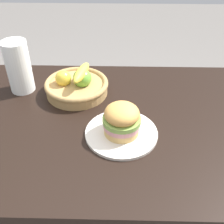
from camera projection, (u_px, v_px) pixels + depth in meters
ground_plane at (108, 220)px, 1.62m from camera, size 8.00×8.00×0.00m
dining_table at (106, 137)px, 1.22m from camera, size 1.40×0.90×0.75m
plate at (121, 133)px, 1.08m from camera, size 0.28×0.28×0.01m
sandwich at (122, 120)px, 1.04m from camera, size 0.14×0.14×0.13m
fruit_basket at (77, 85)px, 1.29m from camera, size 0.29×0.29×0.13m
paper_towel_roll at (19, 67)px, 1.26m from camera, size 0.11×0.11×0.24m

